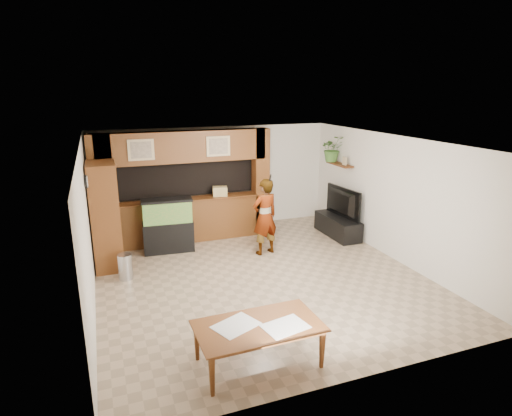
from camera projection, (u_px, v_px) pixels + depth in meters
name	position (u px, v px, depth m)	size (l,w,h in m)	color
floor	(260.00, 276.00, 8.28)	(6.50, 6.50, 0.00)	tan
ceiling	(260.00, 142.00, 7.57)	(6.50, 6.50, 0.00)	white
wall_back	(214.00, 178.00, 10.86)	(6.00, 6.00, 0.00)	silver
wall_left	(87.00, 230.00, 6.92)	(6.50, 6.50, 0.00)	silver
wall_right	(394.00, 198.00, 8.93)	(6.50, 6.50, 0.00)	silver
partition	(182.00, 186.00, 9.98)	(4.20, 0.99, 2.60)	brown
wall_clock	(86.00, 182.00, 7.67)	(0.05, 0.25, 0.25)	black
wall_shelf	(340.00, 164.00, 10.53)	(0.25, 0.90, 0.04)	brown
pantry_cabinet	(105.00, 216.00, 8.45)	(0.54, 0.88, 2.14)	brown
trash_can	(125.00, 267.00, 8.12)	(0.27, 0.27, 0.50)	#B2B2B7
aquarium	(168.00, 226.00, 9.40)	(1.09, 0.41, 1.21)	black
tv_stand	(338.00, 226.00, 10.52)	(0.53, 1.43, 0.48)	black
television	(339.00, 203.00, 10.35)	(1.25, 0.16, 0.72)	black
photo_frame	(345.00, 161.00, 10.30)	(0.03, 0.15, 0.20)	tan
potted_plant	(332.00, 149.00, 10.72)	(0.59, 0.51, 0.66)	#40702D
person	(265.00, 217.00, 9.22)	(0.61, 0.40, 1.68)	#A38559
microphone	(270.00, 178.00, 8.85)	(0.04, 0.04, 0.16)	black
dining_table	(259.00, 346.00, 5.57)	(1.63, 0.91, 0.57)	brown
newspaper_a	(236.00, 325.00, 5.50)	(0.56, 0.41, 0.01)	silver
newspaper_b	(285.00, 326.00, 5.48)	(0.56, 0.40, 0.01)	silver
counter_box	(220.00, 191.00, 10.15)	(0.34, 0.22, 0.22)	tan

